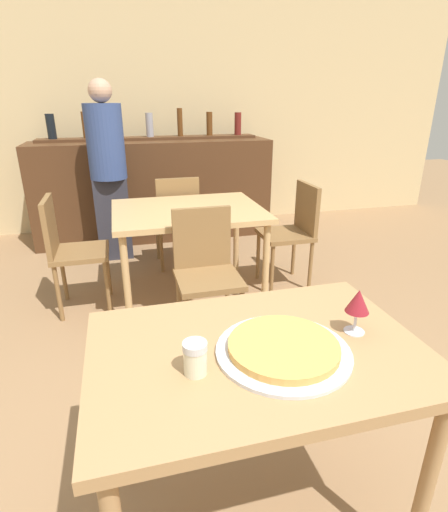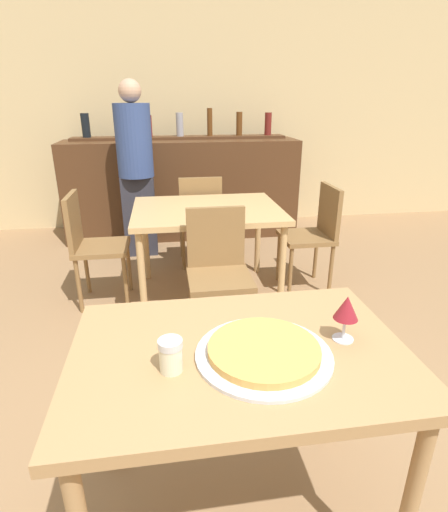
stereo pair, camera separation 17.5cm
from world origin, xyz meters
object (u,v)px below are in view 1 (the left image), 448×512
at_px(chair_far_side_front, 206,266).
at_px(chair_far_side_back, 177,215).
at_px(pizza_tray, 283,349).
at_px(chair_far_side_left, 69,246).
at_px(chair_far_side_right, 294,227).
at_px(cheese_shaker, 195,358).
at_px(person_standing, 108,167).
at_px(wine_glass, 358,302).

height_order(chair_far_side_front, chair_far_side_back, same).
bearing_deg(pizza_tray, chair_far_side_back, 89.13).
distance_m(chair_far_side_left, chair_far_side_right, 1.78).
bearing_deg(cheese_shaker, pizza_tray, 5.10).
xyz_separation_m(chair_far_side_front, chair_far_side_right, (0.89, 0.62, 0.00)).
distance_m(chair_far_side_front, person_standing, 1.79).
xyz_separation_m(chair_far_side_back, chair_far_side_left, (-0.89, -0.62, 0.00)).
xyz_separation_m(chair_far_side_right, person_standing, (-1.47, 1.03, 0.40)).
xyz_separation_m(pizza_tray, person_standing, (-0.54, 2.99, 0.12)).
distance_m(chair_far_side_left, person_standing, 1.14).
relative_size(chair_far_side_left, pizza_tray, 2.05).
height_order(pizza_tray, cheese_shaker, cheese_shaker).
bearing_deg(chair_far_side_right, chair_far_side_left, -90.00).
bearing_deg(chair_far_side_front, chair_far_side_right, 34.93).
height_order(chair_far_side_left, chair_far_side_right, same).
height_order(chair_far_side_right, person_standing, person_standing).
distance_m(chair_far_side_back, person_standing, 0.81).
bearing_deg(person_standing, cheese_shaker, -85.19).
bearing_deg(cheese_shaker, chair_far_side_back, 82.94).
relative_size(chair_far_side_front, chair_far_side_back, 1.00).
distance_m(chair_far_side_back, pizza_tray, 2.60).
xyz_separation_m(chair_far_side_left, pizza_tray, (0.85, -1.96, 0.28)).
bearing_deg(chair_far_side_left, chair_far_side_right, -90.00).
xyz_separation_m(chair_far_side_front, chair_far_side_left, (-0.89, 0.62, 0.00)).
relative_size(chair_far_side_front, wine_glass, 5.47).
bearing_deg(chair_far_side_right, wine_glass, -18.73).
relative_size(chair_far_side_front, chair_far_side_right, 1.00).
relative_size(chair_far_side_back, cheese_shaker, 8.49).
xyz_separation_m(chair_far_side_left, chair_far_side_right, (1.78, 0.00, 0.00)).
distance_m(chair_far_side_back, chair_far_side_right, 1.08).
relative_size(chair_far_side_right, pizza_tray, 2.05).
height_order(person_standing, wine_glass, person_standing).
xyz_separation_m(chair_far_side_right, wine_glass, (-0.65, -1.91, 0.37)).
xyz_separation_m(pizza_tray, wine_glass, (0.28, 0.05, 0.10)).
relative_size(chair_far_side_back, chair_far_side_right, 1.00).
height_order(chair_far_side_back, chair_far_side_right, same).
bearing_deg(chair_far_side_front, chair_far_side_left, 145.07).
distance_m(chair_far_side_front, chair_far_side_back, 1.24).
distance_m(pizza_tray, wine_glass, 0.30).
bearing_deg(chair_far_side_front, pizza_tray, -91.68).
relative_size(person_standing, wine_glass, 10.58).
distance_m(cheese_shaker, person_standing, 3.02).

